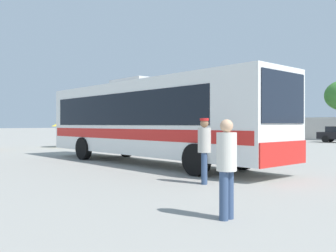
{
  "coord_description": "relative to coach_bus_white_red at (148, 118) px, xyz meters",
  "views": [
    {
      "loc": [
        11.46,
        -11.25,
        1.65
      ],
      "look_at": [
        -0.18,
        1.36,
        1.58
      ],
      "focal_mm": 39.29,
      "sensor_mm": 36.0,
      "label": 1
    }
  ],
  "objects": [
    {
      "name": "attendant_by_bus_door",
      "position": [
        5.01,
        -2.69,
        -0.9
      ],
      "size": [
        0.51,
        0.51,
        1.82
      ],
      "color": "#33476B",
      "rests_on": "ground_plane"
    },
    {
      "name": "coach_bus_white_red",
      "position": [
        0.0,
        0.0,
        0.0
      ],
      "size": [
        12.69,
        3.73,
        3.63
      ],
      "color": "white",
      "rests_on": "ground_plane"
    },
    {
      "name": "passenger_waiting_on_apron",
      "position": [
        7.6,
        -5.48,
        -0.95
      ],
      "size": [
        0.36,
        0.36,
        1.74
      ],
      "color": "#33476B",
      "rests_on": "ground_plane"
    },
    {
      "name": "parked_car_second_silver",
      "position": [
        -6.86,
        24.15,
        -1.12
      ],
      "size": [
        4.21,
        2.06,
        1.55
      ],
      "color": "#B7BABF",
      "rests_on": "ground_plane"
    },
    {
      "name": "roadside_tree_left",
      "position": [
        -11.69,
        32.52,
        1.81
      ],
      "size": [
        3.85,
        3.85,
        5.39
      ],
      "color": "brown",
      "rests_on": "ground_plane"
    },
    {
      "name": "ground_plane",
      "position": [
        -0.3,
        10.41,
        -1.94
      ],
      "size": [
        300.0,
        300.0,
        0.0
      ],
      "primitive_type": "plane",
      "color": "gray"
    },
    {
      "name": "utility_pole_near",
      "position": [
        -10.06,
        30.26,
        2.12
      ],
      "size": [
        1.8,
        0.37,
        7.75
      ],
      "color": "#4C3823",
      "rests_on": "ground_plane"
    },
    {
      "name": "parked_car_leftmost_maroon",
      "position": [
        -12.55,
        24.31,
        -1.17
      ],
      "size": [
        4.73,
        2.27,
        1.44
      ],
      "color": "maroon",
      "rests_on": "ground_plane"
    },
    {
      "name": "vendor_umbrella_near_gate_yellow",
      "position": [
        -12.19,
        3.71,
        -0.16
      ],
      "size": [
        2.19,
        2.19,
        2.11
      ],
      "color": "gray",
      "rests_on": "ground_plane"
    }
  ]
}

